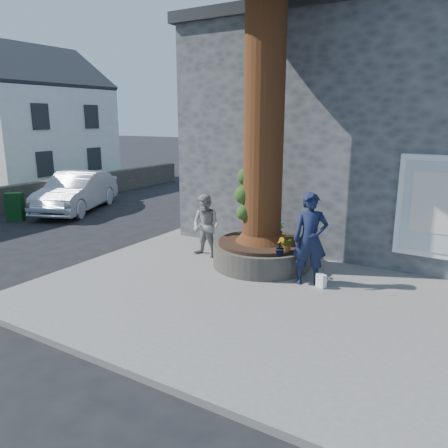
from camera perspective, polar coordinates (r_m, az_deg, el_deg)
The scene contains 15 objects.
ground at distance 9.38m, azimuth -5.17°, elevation -8.59°, with size 120.00×120.00×0.00m, color black.
pavement at distance 9.44m, azimuth 5.93°, elevation -8.07°, with size 9.00×8.00×0.12m, color slate.
yellow_line at distance 11.99m, azimuth -14.13°, elevation -3.92°, with size 0.10×30.00×0.01m, color yellow.
stone_shop at distance 14.40m, azimuth 20.92°, elevation 11.28°, with size 10.30×8.30×6.30m.
planter at distance 10.45m, azimuth 4.88°, elevation -3.81°, with size 2.30×2.30×0.60m.
cottage_far at distance 26.36m, azimuth -24.80°, elevation 13.01°, with size 7.30×7.40×8.75m.
man at distance 9.25m, azimuth 11.19°, elevation -1.94°, with size 0.71×0.47×1.95m, color #131B36.
woman at distance 10.95m, azimuth -2.40°, elevation -0.25°, with size 0.77×0.60×1.58m, color #9F9C98.
shopping_bag at distance 9.35m, azimuth 12.58°, elevation -7.25°, with size 0.20×0.12×0.28m, color white.
car_silver at distance 17.92m, azimuth -18.70°, elevation 4.02°, with size 1.60×4.58×1.51m, color silver.
a_board_sign at distance 17.02m, azimuth -25.64°, elevation 2.03°, with size 0.55×0.36×1.00m, color #0E3612.
plant_a at distance 10.84m, azimuth 7.30°, elevation -0.50°, with size 0.20×0.13×0.38m, color gray.
plant_b at distance 9.22m, azimuth 7.31°, elevation -2.98°, with size 0.22×0.21×0.40m, color gray.
plant_c at distance 9.24m, azimuth 7.30°, elevation -3.24°, with size 0.17×0.17×0.31m, color gray.
plant_d at distance 9.57m, azimuth 8.26°, elevation -2.57°, with size 0.31×0.27×0.34m, color gray.
Camera 1 is at (5.21, -6.94, 3.55)m, focal length 35.00 mm.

